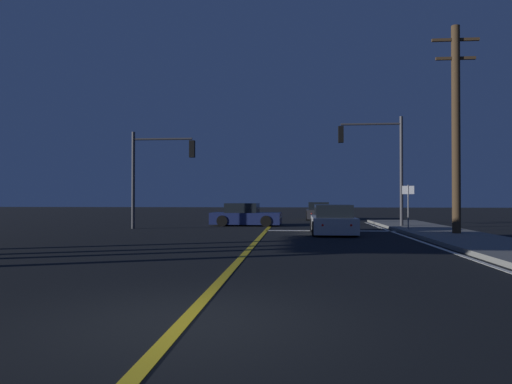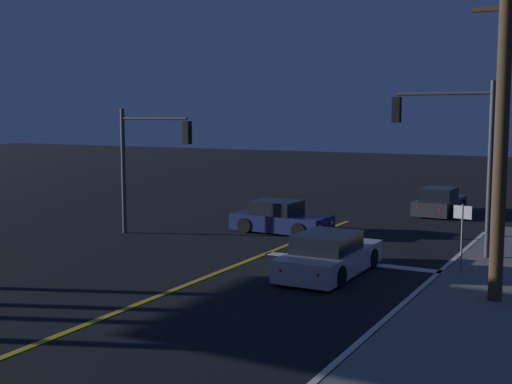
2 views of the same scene
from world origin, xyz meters
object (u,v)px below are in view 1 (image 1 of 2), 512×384
Objects in this scene: car_side_waiting_charcoal at (318,212)px; car_distant_tail_silver at (333,221)px; utility_pole_right at (456,127)px; car_parked_curb_navy at (245,216)px; traffic_signal_near_right at (379,154)px; street_sign_corner at (408,200)px; traffic_signal_far_left at (156,164)px.

car_side_waiting_charcoal and car_distant_tail_silver have the same top height.
utility_pole_right reaches higher than car_side_waiting_charcoal.
traffic_signal_near_right is (7.53, -1.83, 3.44)m from car_parked_curb_navy.
car_distant_tail_silver is 0.77× the size of traffic_signal_near_right.
car_parked_curb_navy is 9.65m from street_sign_corner.
traffic_signal_near_right is at bearing 6.66° from traffic_signal_far_left.
traffic_signal_far_left is at bearing 164.25° from utility_pole_right.
traffic_signal_far_left is 13.08m from street_sign_corner.
car_parked_curb_navy is (-4.69, 6.07, -0.00)m from car_distant_tail_silver.
traffic_signal_near_right is at bearing 107.44° from street_sign_corner.
car_parked_curb_navy is 12.87m from utility_pole_right.
utility_pole_right is 3.95× the size of street_sign_corner.
traffic_signal_far_left is (-11.98, -1.40, -0.56)m from traffic_signal_near_right.
car_parked_curb_navy is 1.85× the size of street_sign_corner.
utility_pole_right reaches higher than car_distant_tail_silver.
traffic_signal_far_left is (-9.17, -11.72, 2.88)m from car_side_waiting_charcoal.
car_distant_tail_silver is 9.99m from traffic_signal_far_left.
traffic_signal_far_left is at bearing -126.99° from car_side_waiting_charcoal.
car_side_waiting_charcoal is at bearing -74.77° from traffic_signal_near_right.
street_sign_corner is at bearing 118.09° from utility_pole_right.
car_distant_tail_silver is 6.66m from utility_pole_right.
car_side_waiting_charcoal is 1.92× the size of street_sign_corner.
car_distant_tail_silver is 2.06× the size of street_sign_corner.
utility_pole_right is (14.26, -4.02, 1.20)m from traffic_signal_far_left.
utility_pole_right is (5.09, -15.74, 4.08)m from car_side_waiting_charcoal.
car_side_waiting_charcoal is 0.93× the size of car_distant_tail_silver.
street_sign_corner is at bearing -73.24° from car_side_waiting_charcoal.
car_side_waiting_charcoal is 1.04× the size of car_parked_curb_navy.
utility_pole_right is (2.28, -5.42, 0.65)m from traffic_signal_near_right.
street_sign_corner is (0.88, -2.80, -2.48)m from traffic_signal_near_right.
car_parked_curb_navy is at bearing 36.00° from traffic_signal_far_left.
car_parked_curb_navy is at bearing -13.68° from traffic_signal_near_right.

